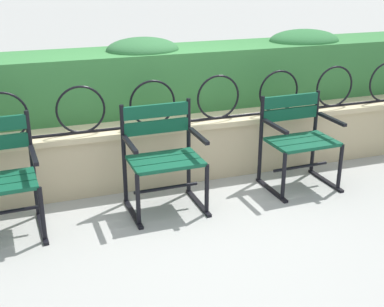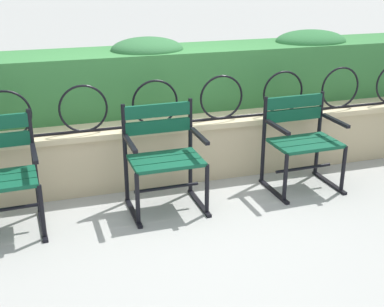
# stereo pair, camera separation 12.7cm
# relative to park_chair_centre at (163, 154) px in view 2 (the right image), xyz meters

# --- Properties ---
(ground_plane) EXTENTS (60.00, 60.00, 0.00)m
(ground_plane) POSITION_rel_park_chair_centre_xyz_m (0.16, -0.39, -0.47)
(ground_plane) COLOR #9E9E99
(stone_wall) EXTENTS (6.68, 0.41, 0.57)m
(stone_wall) POSITION_rel_park_chair_centre_xyz_m (0.16, 0.54, -0.18)
(stone_wall) COLOR #C6B289
(stone_wall) RESTS_ON ground
(iron_arch_fence) EXTENTS (6.15, 0.02, 0.42)m
(iron_arch_fence) POSITION_rel_park_chair_centre_xyz_m (0.06, 0.47, 0.29)
(iron_arch_fence) COLOR black
(iron_arch_fence) RESTS_ON stone_wall
(hedge_row) EXTENTS (6.55, 0.67, 0.70)m
(hedge_row) POSITION_rel_park_chair_centre_xyz_m (0.19, 1.05, 0.42)
(hedge_row) COLOR #387A3D
(hedge_row) RESTS_ON stone_wall
(park_chair_centre) EXTENTS (0.62, 0.53, 0.87)m
(park_chair_centre) POSITION_rel_park_chair_centre_xyz_m (0.00, 0.00, 0.00)
(park_chair_centre) COLOR #0F4C33
(park_chair_centre) RESTS_ON ground
(park_chair_right) EXTENTS (0.64, 0.54, 0.83)m
(park_chair_right) POSITION_rel_park_chair_centre_xyz_m (1.29, 0.03, -0.01)
(park_chair_right) COLOR #0F4C33
(park_chair_right) RESTS_ON ground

